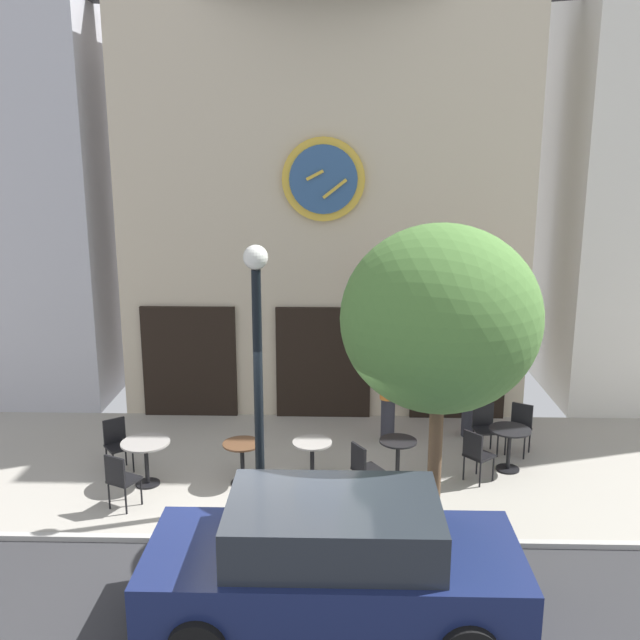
% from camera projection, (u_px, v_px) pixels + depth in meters
% --- Properties ---
extents(ground_plane, '(27.93, 11.90, 0.13)m').
position_uv_depth(ground_plane, '(275.00, 586.00, 9.18)').
color(ground_plane, '#9E998E').
extents(clock_building, '(8.20, 3.43, 10.28)m').
position_uv_depth(clock_building, '(325.00, 152.00, 14.73)').
color(clock_building, beige).
rests_on(clock_building, ground_plane).
extents(street_lamp, '(0.36, 0.36, 4.07)m').
position_uv_depth(street_lamp, '(258.00, 379.00, 10.69)').
color(street_lamp, black).
rests_on(street_lamp, ground_plane).
extents(street_tree, '(2.76, 2.48, 4.44)m').
position_uv_depth(street_tree, '(440.00, 319.00, 9.84)').
color(street_tree, brown).
rests_on(street_tree, ground_plane).
extents(cafe_table_leftmost, '(0.80, 0.80, 0.75)m').
position_uv_depth(cafe_table_leftmost, '(146.00, 453.00, 11.75)').
color(cafe_table_leftmost, black).
rests_on(cafe_table_leftmost, ground_plane).
extents(cafe_table_center_left, '(0.63, 0.63, 0.72)m').
position_uv_depth(cafe_table_center_left, '(242.00, 456.00, 11.80)').
color(cafe_table_center_left, black).
rests_on(cafe_table_center_left, ground_plane).
extents(cafe_table_near_curb, '(0.65, 0.65, 0.76)m').
position_uv_depth(cafe_table_near_curb, '(312.00, 456.00, 11.76)').
color(cafe_table_near_curb, black).
rests_on(cafe_table_near_curb, ground_plane).
extents(cafe_table_rightmost, '(0.62, 0.62, 0.74)m').
position_uv_depth(cafe_table_rightmost, '(398.00, 455.00, 11.85)').
color(cafe_table_rightmost, black).
rests_on(cafe_table_rightmost, ground_plane).
extents(cafe_table_center, '(0.71, 0.71, 0.75)m').
position_uv_depth(cafe_table_center, '(509.00, 441.00, 12.29)').
color(cafe_table_center, black).
rests_on(cafe_table_center, ground_plane).
extents(cafe_chair_by_entrance, '(0.45, 0.45, 0.90)m').
position_uv_depth(cafe_chair_by_entrance, '(484.00, 424.00, 13.03)').
color(cafe_chair_by_entrance, black).
rests_on(cafe_chair_by_entrance, ground_plane).
extents(cafe_chair_right_end, '(0.55, 0.55, 0.90)m').
position_uv_depth(cafe_chair_right_end, '(520.00, 425.00, 13.01)').
color(cafe_chair_right_end, black).
rests_on(cafe_chair_right_end, ground_plane).
extents(cafe_chair_outer, '(0.56, 0.56, 0.90)m').
position_uv_depth(cafe_chair_outer, '(117.00, 441.00, 12.30)').
color(cafe_chair_outer, black).
rests_on(cafe_chair_outer, ground_plane).
extents(cafe_chair_curbside, '(0.56, 0.56, 0.90)m').
position_uv_depth(cafe_chair_curbside, '(476.00, 452.00, 11.85)').
color(cafe_chair_curbside, black).
rests_on(cafe_chair_curbside, ground_plane).
extents(cafe_chair_corner, '(0.54, 0.54, 0.90)m').
position_uv_depth(cafe_chair_corner, '(120.00, 477.00, 10.95)').
color(cafe_chair_corner, black).
rests_on(cafe_chair_corner, ground_plane).
extents(cafe_chair_near_lamp, '(0.55, 0.55, 0.90)m').
position_uv_depth(cafe_chair_near_lamp, '(364.00, 466.00, 11.33)').
color(cafe_chair_near_lamp, black).
rests_on(cafe_chair_near_lamp, ground_plane).
extents(pedestrian_maroon, '(0.43, 0.43, 1.67)m').
position_uv_depth(pedestrian_maroon, '(470.00, 393.00, 13.68)').
color(pedestrian_maroon, '#2D2D38').
rests_on(pedestrian_maroon, ground_plane).
extents(pedestrian_orange, '(0.45, 0.45, 1.67)m').
position_uv_depth(pedestrian_orange, '(388.00, 398.00, 13.42)').
color(pedestrian_orange, '#2D2D38').
rests_on(pedestrian_orange, ground_plane).
extents(parked_car_navy, '(4.30, 2.03, 1.55)m').
position_uv_depth(parked_car_navy, '(333.00, 564.00, 8.28)').
color(parked_car_navy, navy).
rests_on(parked_car_navy, ground_plane).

